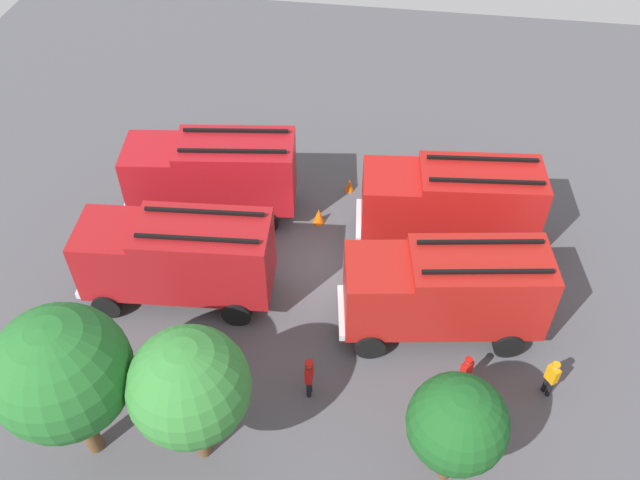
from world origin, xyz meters
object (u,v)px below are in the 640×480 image
object	(u,v)px
firefighter_2	(309,376)
firefighter_4	(266,162)
tree_1	(189,387)
traffic_cone_0	(350,185)
fire_truck_1	(212,173)
firefighter_3	(446,261)
fire_truck_3	(178,256)
fire_truck_2	(446,290)
firefighter_1	(551,377)
tree_0	(457,424)
tree_2	(62,373)
traffic_cone_1	(319,216)
firefighter_0	(466,372)
fire_truck_0	(451,202)

from	to	relation	value
firefighter_2	firefighter_4	xyz separation A→B (m)	(3.80, -11.15, -0.07)
tree_1	traffic_cone_0	size ratio (longest dim) A/B	8.98
fire_truck_1	firefighter_3	world-z (taller)	fire_truck_1
fire_truck_3	firefighter_2	bearing A→B (deg)	142.01
tree_1	firefighter_4	bearing A→B (deg)	-86.52
fire_truck_2	firefighter_1	xyz separation A→B (m)	(-3.68, 2.26, -1.24)
firefighter_4	tree_1	world-z (taller)	tree_1
fire_truck_3	tree_1	world-z (taller)	tree_1
fire_truck_2	fire_truck_3	xyz separation A→B (m)	(9.77, -0.17, 0.00)
fire_truck_1	firefighter_1	world-z (taller)	fire_truck_1
firefighter_3	traffic_cone_0	bearing A→B (deg)	-9.21
fire_truck_3	tree_0	world-z (taller)	tree_0
tree_2	traffic_cone_1	xyz separation A→B (m)	(-5.47, -11.52, -3.75)
firefighter_1	tree_0	world-z (taller)	tree_0
traffic_cone_1	firefighter_0	bearing A→B (deg)	129.31
firefighter_3	tree_0	bearing A→B (deg)	129.79
fire_truck_0	tree_2	distance (m)	15.74
fire_truck_1	fire_truck_2	world-z (taller)	same
firefighter_1	traffic_cone_0	xyz separation A→B (m)	(7.90, -9.62, -0.61)
firefighter_3	tree_0	size ratio (longest dim) A/B	0.37
firefighter_4	firefighter_3	bearing A→B (deg)	-98.88
fire_truck_2	tree_0	size ratio (longest dim) A/B	1.66
fire_truck_0	fire_truck_2	xyz separation A→B (m)	(0.12, 4.74, 0.00)
tree_0	traffic_cone_0	xyz separation A→B (m)	(4.51, -13.14, -2.73)
traffic_cone_0	fire_truck_0	bearing A→B (deg)	148.88
fire_truck_1	tree_0	size ratio (longest dim) A/B	1.66
tree_1	traffic_cone_0	bearing A→B (deg)	-102.74
tree_1	traffic_cone_1	bearing A→B (deg)	-100.09
firefighter_1	tree_2	size ratio (longest dim) A/B	0.27
fire_truck_2	firefighter_4	size ratio (longest dim) A/B	4.47
fire_truck_2	firefighter_4	world-z (taller)	fire_truck_2
fire_truck_0	firefighter_1	world-z (taller)	fire_truck_0
fire_truck_3	firefighter_1	distance (m)	13.73
fire_truck_0	traffic_cone_1	distance (m)	5.69
firefighter_0	firefighter_3	world-z (taller)	firefighter_3
firefighter_1	firefighter_0	bearing A→B (deg)	147.71
tree_1	traffic_cone_1	xyz separation A→B (m)	(-1.99, -11.16, -3.31)
fire_truck_0	tree_2	size ratio (longest dim) A/B	1.21
fire_truck_2	firefighter_1	world-z (taller)	fire_truck_2
tree_1	traffic_cone_1	size ratio (longest dim) A/B	7.45
traffic_cone_1	firefighter_4	bearing A→B (deg)	-42.78
fire_truck_2	traffic_cone_1	distance (m)	7.51
fire_truck_3	tree_2	xyz separation A→B (m)	(0.98, 6.64, 1.96)
fire_truck_0	firefighter_3	distance (m)	2.48
tree_2	fire_truck_3	bearing A→B (deg)	-98.36
firefighter_2	firefighter_3	xyz separation A→B (m)	(-4.42, -6.08, -0.08)
firefighter_3	traffic_cone_0	distance (m)	6.47
tree_2	firefighter_3	bearing A→B (deg)	-140.18
fire_truck_3	firefighter_2	world-z (taller)	fire_truck_3
firefighter_4	traffic_cone_0	xyz separation A→B (m)	(-3.89, 0.30, -0.63)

